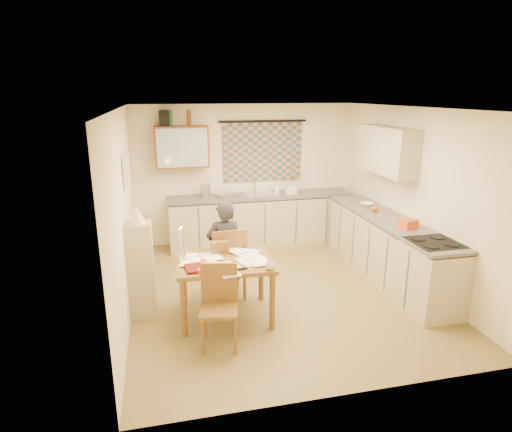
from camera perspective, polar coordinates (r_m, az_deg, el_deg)
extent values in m
cube|color=olive|center=(6.16, 3.01, -9.85)|extent=(4.00, 4.50, 0.02)
cube|color=white|center=(5.54, 3.41, 14.27)|extent=(4.00, 4.50, 0.02)
cube|color=#F3E6BD|center=(7.87, -1.34, 5.62)|extent=(4.00, 0.02, 2.50)
cube|color=#F3E6BD|center=(3.72, 12.87, -7.09)|extent=(4.00, 0.02, 2.50)
cube|color=#F3E6BD|center=(5.53, -17.25, 0.32)|extent=(0.02, 4.50, 2.50)
cube|color=#F3E6BD|center=(6.56, 20.36, 2.45)|extent=(0.02, 4.50, 2.50)
cube|color=#304E70|center=(7.83, 0.87, 8.53)|extent=(1.45, 0.03, 1.05)
cylinder|color=black|center=(7.76, 0.93, 12.54)|extent=(1.60, 0.04, 0.04)
cube|color=#602C0F|center=(7.46, -9.88, 9.08)|extent=(0.90, 0.34, 0.70)
cube|color=#99B2A5|center=(7.30, -9.80, 8.92)|extent=(0.84, 0.02, 0.64)
cube|color=tan|center=(6.82, 17.07, 8.38)|extent=(0.34, 1.30, 0.70)
cube|color=beige|center=(5.82, -16.97, 5.66)|extent=(0.04, 0.50, 0.40)
cube|color=white|center=(5.82, -16.72, 5.68)|extent=(0.01, 0.42, 0.32)
cube|color=tan|center=(7.81, 0.67, -0.65)|extent=(3.30, 0.60, 0.86)
cube|color=#4D4B49|center=(7.69, 0.68, 2.70)|extent=(3.30, 0.62, 0.04)
cube|color=tan|center=(6.70, 17.04, -4.31)|extent=(0.60, 2.95, 0.86)
cube|color=#4D4B49|center=(6.55, 17.38, -0.45)|extent=(0.62, 2.95, 0.04)
cube|color=white|center=(5.86, 22.22, -7.63)|extent=(0.60, 0.60, 0.89)
cube|color=black|center=(5.70, 22.71, -3.36)|extent=(0.57, 0.57, 0.03)
cube|color=silver|center=(7.69, 0.58, 2.55)|extent=(0.61, 0.53, 0.10)
cylinder|color=silver|center=(7.81, -0.15, 4.12)|extent=(0.03, 0.03, 0.28)
cube|color=silver|center=(7.56, -3.95, 2.82)|extent=(0.44, 0.42, 0.06)
cylinder|color=silver|center=(7.49, -6.78, 3.33)|extent=(0.21, 0.21, 0.24)
cylinder|color=white|center=(7.82, 4.79, 3.62)|extent=(0.28, 0.28, 0.16)
imported|color=white|center=(7.79, 2.86, 3.65)|extent=(0.13, 0.13, 0.17)
imported|color=white|center=(7.16, 14.52, 1.53)|extent=(0.33, 0.33, 0.05)
cube|color=#D94C16|center=(6.14, 19.66, -0.99)|extent=(0.25, 0.21, 0.12)
sphere|color=#D94C16|center=(6.82, 15.52, 0.96)|extent=(0.10, 0.10, 0.10)
cube|color=black|center=(7.41, -12.17, 12.64)|extent=(0.17, 0.20, 0.26)
cylinder|color=#195926|center=(7.41, -11.35, 12.69)|extent=(0.07, 0.07, 0.26)
cylinder|color=#602C0F|center=(7.43, -8.91, 12.81)|extent=(0.08, 0.08, 0.26)
cube|color=brown|center=(5.18, -4.15, -6.17)|extent=(1.19, 0.93, 0.05)
cube|color=brown|center=(5.81, -3.90, -6.20)|extent=(0.48, 0.48, 0.04)
cube|color=brown|center=(5.53, -3.48, -4.40)|extent=(0.45, 0.07, 0.50)
cube|color=brown|center=(4.74, -4.95, -12.32)|extent=(0.47, 0.47, 0.04)
cube|color=brown|center=(4.80, -4.92, -8.74)|extent=(0.41, 0.11, 0.44)
imported|color=black|center=(5.73, -4.19, -4.53)|extent=(0.49, 0.32, 1.34)
cube|color=tan|center=(5.46, -15.09, -6.95)|extent=(0.32, 0.30, 1.20)
cone|color=beige|center=(5.23, -15.66, 0.25)|extent=(0.20, 0.20, 0.22)
cube|color=brown|center=(5.37, -4.88, -4.18)|extent=(0.23, 0.12, 0.16)
imported|color=white|center=(4.90, 1.85, -6.64)|extent=(0.13, 0.13, 0.09)
imported|color=maroon|center=(4.94, -9.42, -7.04)|extent=(0.27, 0.32, 0.03)
imported|color=#D94C16|center=(5.08, -8.51, -6.37)|extent=(0.24, 0.29, 0.02)
cube|color=#D94C16|center=(4.86, -7.10, -7.27)|extent=(0.14, 0.11, 0.04)
cube|color=black|center=(4.91, -1.93, -7.06)|extent=(0.14, 0.06, 0.02)
cylinder|color=silver|center=(5.19, -9.46, -4.96)|extent=(0.07, 0.07, 0.18)
cylinder|color=white|center=(5.13, -10.08, -2.89)|extent=(0.03, 0.03, 0.22)
sphere|color=#FFCC66|center=(5.09, -9.97, -1.56)|extent=(0.02, 0.02, 0.02)
cube|color=white|center=(5.31, -8.86, -5.49)|extent=(0.27, 0.33, 0.00)
cube|color=white|center=(5.17, -6.66, -5.97)|extent=(0.21, 0.30, 0.00)
cube|color=white|center=(5.12, -1.06, -6.05)|extent=(0.29, 0.35, 0.00)
cube|color=white|center=(5.37, -1.01, -4.97)|extent=(0.35, 0.36, 0.00)
cube|color=white|center=(4.83, -3.64, -7.48)|extent=(0.26, 0.33, 0.00)
cube|color=white|center=(5.19, -0.03, -5.69)|extent=(0.28, 0.34, 0.00)
cube|color=white|center=(5.28, -5.85, -5.37)|extent=(0.25, 0.32, 0.00)
cube|color=white|center=(5.12, -7.12, -6.11)|extent=(0.22, 0.30, 0.00)
cube|color=white|center=(4.97, -3.64, -6.70)|extent=(0.32, 0.36, 0.00)
cube|color=white|center=(5.27, -5.94, -5.38)|extent=(0.29, 0.35, 0.00)
cube|color=white|center=(5.09, 0.46, -6.05)|extent=(0.22, 0.31, 0.00)
cube|color=white|center=(5.13, -8.72, -6.04)|extent=(0.29, 0.35, 0.00)
cube|color=white|center=(5.44, -2.73, -4.53)|extent=(0.33, 0.36, 0.00)
cube|color=white|center=(4.97, -5.97, -6.64)|extent=(0.34, 0.36, 0.00)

